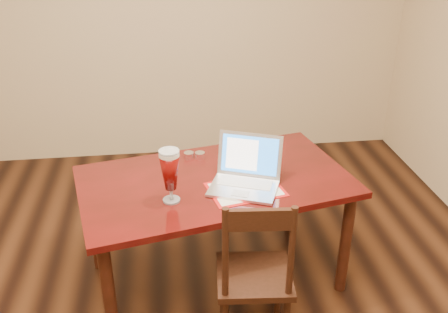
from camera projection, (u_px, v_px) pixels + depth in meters
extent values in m
cube|color=tan|center=(147.00, 7.00, 4.14)|extent=(4.50, 0.01, 2.70)
cube|color=#4F0A0A|center=(215.00, 182.00, 2.85)|extent=(1.66, 1.15, 0.04)
cylinder|color=#39160E|center=(109.00, 298.00, 2.51)|extent=(0.07, 0.07, 0.67)
cylinder|color=#39160E|center=(345.00, 243.00, 2.91)|extent=(0.07, 0.07, 0.67)
cylinder|color=#39160E|center=(94.00, 223.00, 3.10)|extent=(0.07, 0.07, 0.67)
cylinder|color=#39160E|center=(292.00, 186.00, 3.50)|extent=(0.07, 0.07, 0.67)
cube|color=#B41210|center=(246.00, 189.00, 2.73)|extent=(0.45, 0.36, 0.00)
cube|color=silver|center=(246.00, 189.00, 2.73)|extent=(0.40, 0.32, 0.00)
cube|color=silver|center=(243.00, 188.00, 2.72)|extent=(0.43, 0.37, 0.02)
cube|color=silver|center=(245.00, 183.00, 2.76)|extent=(0.32, 0.21, 0.00)
cube|color=#B7B8BC|center=(240.00, 193.00, 2.65)|extent=(0.11, 0.09, 0.00)
cube|color=silver|center=(250.00, 155.00, 2.79)|extent=(0.36, 0.20, 0.24)
cube|color=blue|center=(250.00, 155.00, 2.79)|extent=(0.32, 0.17, 0.20)
cube|color=white|center=(242.00, 154.00, 2.80)|extent=(0.18, 0.11, 0.17)
cylinder|color=silver|center=(172.00, 200.00, 2.62)|extent=(0.09, 0.09, 0.01)
cylinder|color=silver|center=(171.00, 194.00, 2.61)|extent=(0.02, 0.02, 0.07)
cylinder|color=beige|center=(169.00, 154.00, 2.50)|extent=(0.10, 0.10, 0.02)
cylinder|color=silver|center=(169.00, 151.00, 2.50)|extent=(0.10, 0.10, 0.01)
cylinder|color=white|center=(200.00, 155.00, 3.06)|extent=(0.06, 0.06, 0.04)
cylinder|color=white|center=(189.00, 155.00, 3.06)|extent=(0.06, 0.06, 0.04)
cube|color=black|center=(254.00, 276.00, 2.57)|extent=(0.41, 0.40, 0.04)
cylinder|color=black|center=(223.00, 288.00, 2.79)|extent=(0.04, 0.04, 0.37)
cylinder|color=black|center=(278.00, 287.00, 2.80)|extent=(0.04, 0.04, 0.37)
cylinder|color=black|center=(225.00, 253.00, 2.32)|extent=(0.03, 0.03, 0.49)
cylinder|color=black|center=(292.00, 252.00, 2.33)|extent=(0.03, 0.03, 0.49)
cube|color=black|center=(260.00, 220.00, 2.24)|extent=(0.31, 0.06, 0.11)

